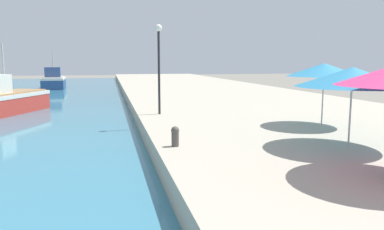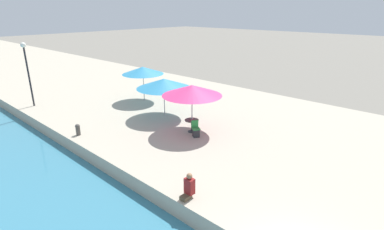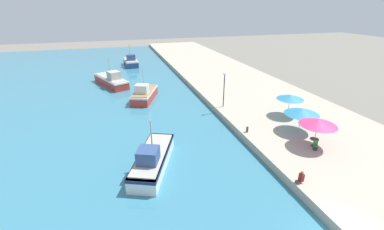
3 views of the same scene
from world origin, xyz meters
name	(u,v)px [view 3 (image 3 of 3)]	position (x,y,z in m)	size (l,w,h in m)	color
water_basin	(12,95)	(-28.00, 37.00, 0.02)	(56.00, 90.00, 0.04)	teal
quay_promenade	(223,75)	(8.00, 37.00, 0.39)	(16.00, 90.00, 0.78)	#B2A893
fishing_boat_near	(153,159)	(-9.69, 10.92, 0.92)	(5.13, 7.92, 4.48)	white
fishing_boat_mid	(144,94)	(-8.19, 28.51, 0.95)	(4.85, 7.07, 4.62)	red
fishing_boat_far	(111,80)	(-12.78, 37.58, 0.99)	(5.88, 9.35, 4.82)	red
fishing_boat_distant	(131,62)	(-8.29, 52.44, 0.98)	(3.03, 6.63, 4.78)	navy
cafe_umbrella_pink	(318,122)	(5.36, 8.99, 3.24)	(3.37, 3.37, 2.75)	#B7B7B7
cafe_umbrella_white	(302,111)	(6.03, 12.04, 3.01)	(3.51, 3.51, 2.54)	#B7B7B7
cafe_umbrella_striped	(290,97)	(7.43, 15.89, 3.14)	(3.11, 3.11, 2.64)	#B7B7B7
cafe_table	(314,141)	(5.29, 8.94, 1.31)	(0.80, 0.80, 0.74)	#333338
cafe_chair_left	(315,147)	(4.93, 8.31, 1.11)	(0.56, 0.57, 0.91)	#2D2D33
person_at_quay	(301,178)	(0.50, 4.71, 1.22)	(0.54, 0.36, 1.00)	brown
mooring_bollard	(247,129)	(0.64, 13.34, 1.13)	(0.26, 0.26, 0.65)	#4C4742
lamppost	(224,84)	(1.13, 20.84, 3.87)	(0.36, 0.36, 4.56)	#232328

